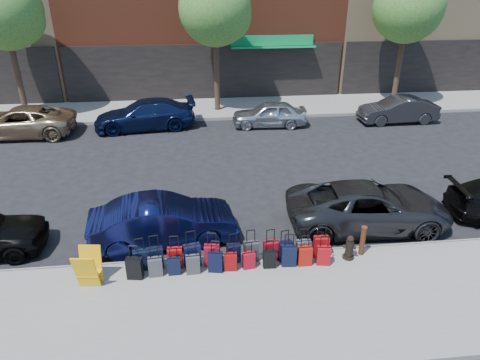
{
  "coord_description": "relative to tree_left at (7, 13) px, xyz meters",
  "views": [
    {
      "loc": [
        -0.82,
        -14.3,
        7.4
      ],
      "look_at": [
        0.59,
        -1.5,
        1.02
      ],
      "focal_mm": 32.0,
      "sensor_mm": 36.0,
      "label": 1
    }
  ],
  "objects": [
    {
      "name": "suitcase_back_6",
      "position": [
        10.29,
        -14.58,
        -5.02
      ],
      "size": [
        0.35,
        0.23,
        0.78
      ],
      "rotation": [
        0.0,
        0.0,
        0.14
      ],
      "color": "#9D0A18",
      "rests_on": "sidewalk_near"
    },
    {
      "name": "car_near_2",
      "position": [
        14.32,
        -12.66,
        -4.7
      ],
      "size": [
        5.19,
        2.57,
        1.42
      ],
      "primitive_type": "imported",
      "rotation": [
        0.0,
        0.0,
        1.53
      ],
      "color": "#2E2E30",
      "rests_on": "ground"
    },
    {
      "name": "suitcase_back_8",
      "position": [
        11.38,
        -14.58,
        -4.97
      ],
      "size": [
        0.41,
        0.26,
        0.95
      ],
      "rotation": [
        0.0,
        0.0,
        -0.07
      ],
      "color": "black",
      "rests_on": "sidewalk_near"
    },
    {
      "name": "suitcase_back_10",
      "position": [
        12.32,
        -14.64,
        -4.99
      ],
      "size": [
        0.39,
        0.27,
        0.87
      ],
      "rotation": [
        0.0,
        0.0,
        -0.17
      ],
      "color": "#AE0B12",
      "rests_on": "sidewalk_near"
    },
    {
      "name": "bollard",
      "position": [
        13.52,
        -14.32,
        -4.8
      ],
      "size": [
        0.17,
        0.17,
        0.9
      ],
      "color": "#38190C",
      "rests_on": "sidewalk_near"
    },
    {
      "name": "suitcase_back_2",
      "position": [
        8.31,
        -14.61,
        -5.02
      ],
      "size": [
        0.33,
        0.2,
        0.79
      ],
      "rotation": [
        0.0,
        0.0,
        0.03
      ],
      "color": "black",
      "rests_on": "sidewalk_near"
    },
    {
      "name": "tree_center",
      "position": [
        10.5,
        0.0,
        0.0
      ],
      "size": [
        3.8,
        3.8,
        7.27
      ],
      "color": "black",
      "rests_on": "sidewalk_far"
    },
    {
      "name": "suitcase_front_6",
      "position": [
        10.39,
        -14.26,
        -4.96
      ],
      "size": [
        0.41,
        0.24,
        0.96
      ],
      "rotation": [
        0.0,
        0.0,
        0.07
      ],
      "color": "#323236",
      "rests_on": "sidewalk_near"
    },
    {
      "name": "ground",
      "position": [
        9.86,
        -9.5,
        -5.41
      ],
      "size": [
        120.0,
        120.0,
        0.0
      ],
      "primitive_type": "plane",
      "color": "black",
      "rests_on": "ground"
    },
    {
      "name": "suitcase_front_3",
      "position": [
        8.79,
        -14.32,
        -4.93
      ],
      "size": [
        0.48,
        0.33,
        1.06
      ],
      "rotation": [
        0.0,
        0.0,
        0.21
      ],
      "color": "black",
      "rests_on": "sidewalk_near"
    },
    {
      "name": "suitcase_front_8",
      "position": [
        11.33,
        -14.32,
        -4.97
      ],
      "size": [
        0.41,
        0.28,
        0.92
      ],
      "rotation": [
        0.0,
        0.0,
        0.21
      ],
      "color": "black",
      "rests_on": "sidewalk_near"
    },
    {
      "name": "suitcase_back_7",
      "position": [
        10.85,
        -14.6,
        -5.01
      ],
      "size": [
        0.35,
        0.21,
        0.82
      ],
      "rotation": [
        0.0,
        0.0,
        -0.05
      ],
      "color": "black",
      "rests_on": "sidewalk_near"
    },
    {
      "name": "suitcase_back_3",
      "position": [
        8.8,
        -14.63,
        -4.99
      ],
      "size": [
        0.37,
        0.23,
        0.86
      ],
      "rotation": [
        0.0,
        0.0,
        0.07
      ],
      "color": "#3B3A40",
      "rests_on": "sidewalk_near"
    },
    {
      "name": "suitcase_back_0",
      "position": [
        7.3,
        -14.67,
        -4.96
      ],
      "size": [
        0.43,
        0.29,
        0.96
      ],
      "rotation": [
        0.0,
        0.0,
        -0.16
      ],
      "color": "black",
      "rests_on": "sidewalk_near"
    },
    {
      "name": "sidewalk_near",
      "position": [
        9.86,
        -16.0,
        -5.34
      ],
      "size": [
        60.0,
        4.0,
        0.15
      ],
      "primitive_type": "cube",
      "color": "gray",
      "rests_on": "ground"
    },
    {
      "name": "car_near_1",
      "position": [
        7.96,
        -12.87,
        -4.7
      ],
      "size": [
        4.45,
        2.0,
        1.42
      ],
      "primitive_type": "imported",
      "rotation": [
        0.0,
        0.0,
        1.69
      ],
      "color": "#0D113B",
      "rests_on": "ground"
    },
    {
      "name": "display_rack",
      "position": [
        6.19,
        -14.8,
        -4.77
      ],
      "size": [
        0.63,
        0.68,
        1.0
      ],
      "rotation": [
        0.0,
        0.0,
        -0.13
      ],
      "color": "#FFB80E",
      "rests_on": "sidewalk_near"
    },
    {
      "name": "suitcase_back_5",
      "position": [
        9.79,
        -14.6,
        -5.01
      ],
      "size": [
        0.35,
        0.22,
        0.81
      ],
      "rotation": [
        0.0,
        0.0,
        -0.06
      ],
      "color": "#91090B",
      "rests_on": "sidewalk_near"
    },
    {
      "name": "suitcase_back_1",
      "position": [
        7.82,
        -14.63,
        -4.99
      ],
      "size": [
        0.38,
        0.24,
        0.87
      ],
      "rotation": [
        0.0,
        0.0,
        0.09
      ],
      "color": "#3D3C42",
      "rests_on": "sidewalk_near"
    },
    {
      "name": "suitcase_front_4",
      "position": [
        9.32,
        -14.35,
        -4.95
      ],
      "size": [
        0.44,
        0.28,
        0.99
      ],
      "rotation": [
        0.0,
        0.0,
        -0.14
      ],
      "color": "maroon",
      "rests_on": "sidewalk_near"
    },
    {
      "name": "suitcase_front_7",
      "position": [
        10.93,
        -14.28,
        -4.97
      ],
      "size": [
        0.41,
        0.25,
        0.94
      ],
      "rotation": [
        0.0,
        0.0,
        0.09
      ],
      "color": "maroon",
      "rests_on": "sidewalk_near"
    },
    {
      "name": "suitcase_front_1",
      "position": [
        7.81,
        -14.29,
        -4.95
      ],
      "size": [
        0.44,
        0.29,
        0.98
      ],
      "rotation": [
        0.0,
        0.0,
        0.18
      ],
      "color": "black",
      "rests_on": "sidewalk_near"
    },
    {
      "name": "suitcase_front_5",
      "position": [
        9.91,
        -14.27,
        -4.99
      ],
      "size": [
        0.39,
        0.26,
        0.88
      ],
      "rotation": [
        0.0,
        0.0,
        0.19
      ],
      "color": "black",
      "rests_on": "sidewalk_near"
    },
    {
      "name": "curb_near",
      "position": [
        9.86,
        -13.98,
        -5.34
      ],
      "size": [
        60.0,
        0.08,
        0.15
      ],
      "primitive_type": "cube",
      "color": "gray",
      "rests_on": "ground"
    },
    {
      "name": "tree_right",
      "position": [
        21.0,
        0.0,
        0.0
      ],
      "size": [
        3.8,
        3.8,
        7.27
      ],
      "color": "black",
      "rests_on": "sidewalk_far"
    },
    {
      "name": "suitcase_back_9",
      "position": [
        11.81,
        -14.6,
        -4.98
      ],
      "size": [
        0.38,
        0.23,
        0.89
      ],
      "rotation": [
        0.0,
        0.0,
        0.03
      ],
      "color": "#AD140B",
      "rests_on": "sidewalk_near"
    },
    {
      "name": "car_far_2",
      "position": [
        12.88,
        -2.76,
        -4.76
      ],
      "size": [
        3.9,
        1.74,
        1.3
      ],
      "primitive_type": "imported",
      "rotation": [
        0.0,
        0.0,
        -1.62
      ],
      "color": "silver",
      "rests_on": "ground"
    },
    {
      "name": "suitcase_front_9",
      "position": [
        11.84,
        -14.35,
        -4.97
      ],
      "size": [
        0.39,
        0.21,
        0.94
      ],
      "rotation": [
        0.0,
        0.0,
        -0.0
      ],
      "color": "#404045",
      "rests_on": "sidewalk_near"
    },
    {
      "name": "car_far_3",
      "position": [
        19.78,
        -2.88,
        -4.74
      ],
      "size": [
        4.12,
        1.5,
        1.35
      ],
      "primitive_type": "imported",
      "rotation": [
        0.0,
        0.0,
        -1.55
      ],
      "color": "#313033",
      "rests_on": "ground"
    },
    {
      "name": "sidewalk_far",
      "position": [
        9.86,
        0.5,
        -5.34
      ],
      "size": [
        60.0,
        4.0,
        0.15
      ],
      "primitive_type": "cube",
      "color": "gray",
      "rests_on": "ground"
    },
    {
      "name": "suitcase_front_2",
      "position": [
        8.33,
        -14.33,
        -4.96
      ],
      "size": [
        0.4,
        0.22,
        0.95
      ],
      "rotation": [
        0.0,
        0.0,
        -0.01
      ],
      "color": "#B40B0E",
      "rests_on": "sidewalk_near"
    },
    {
      "name": "tree_left",
      "position": [
        0.0,
        0.0,
        0.0
      ],
      "size": [
        3.8,
        3.8,
        7.27
      ],
      "color": "black",
      "rests_on": "sidewalk_far"
    },
    {
      "name": "suitcase_front_0",
      "position": [
        7.42,
        -14.32,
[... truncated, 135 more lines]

